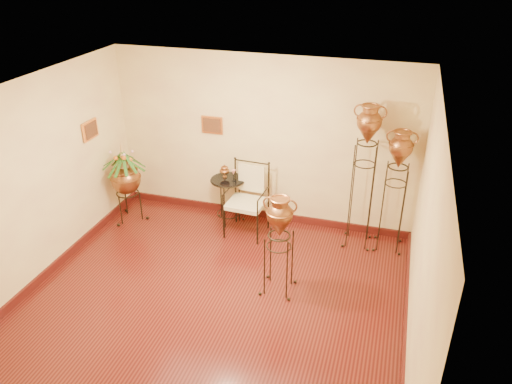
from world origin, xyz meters
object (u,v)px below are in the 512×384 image
(amphora_tall, at_px, (363,176))
(side_table, at_px, (228,200))
(amphora_mid, at_px, (395,191))
(armchair, at_px, (246,201))
(planter_urn, at_px, (125,176))

(amphora_tall, distance_m, side_table, 2.29)
(amphora_mid, height_order, armchair, amphora_mid)
(planter_urn, distance_m, armchair, 2.07)
(amphora_tall, bearing_deg, planter_urn, -174.49)
(amphora_tall, xyz_separation_m, armchair, (-1.77, -0.22, -0.58))
(side_table, bearing_deg, amphora_tall, -0.63)
(amphora_tall, bearing_deg, side_table, 179.37)
(planter_urn, bearing_deg, side_table, 13.34)
(amphora_tall, xyz_separation_m, planter_urn, (-3.82, -0.37, -0.36))
(amphora_tall, distance_m, planter_urn, 3.86)
(planter_urn, distance_m, side_table, 1.75)
(amphora_mid, xyz_separation_m, armchair, (-2.25, -0.25, -0.39))
(side_table, bearing_deg, planter_urn, -166.66)
(amphora_mid, height_order, side_table, amphora_mid)
(amphora_mid, relative_size, planter_urn, 1.34)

